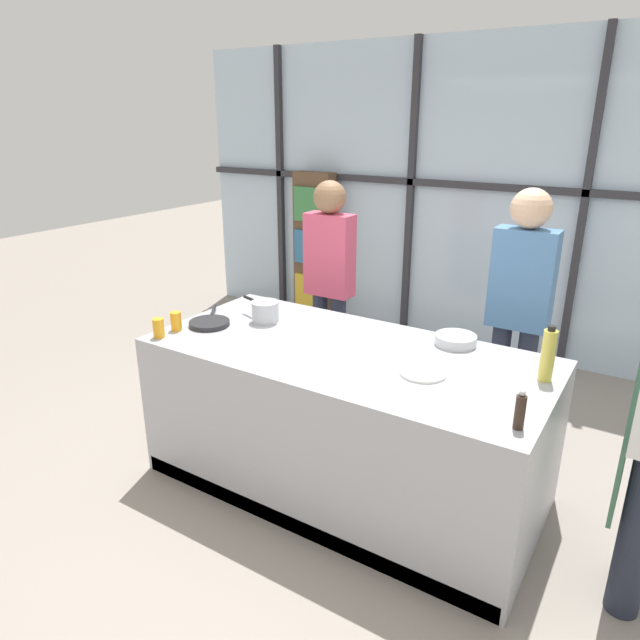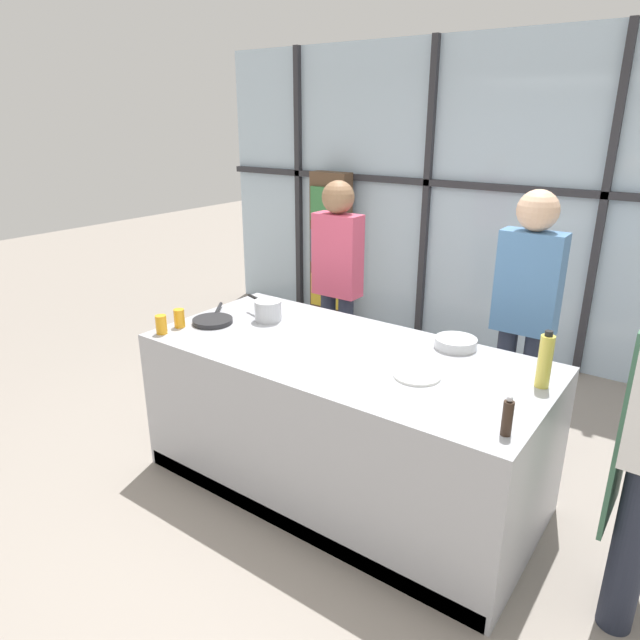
{
  "view_description": "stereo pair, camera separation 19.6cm",
  "coord_description": "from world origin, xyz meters",
  "px_view_note": "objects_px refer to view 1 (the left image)",
  "views": [
    {
      "loc": [
        1.47,
        -2.57,
        2.14
      ],
      "look_at": [
        -0.24,
        0.1,
        0.99
      ],
      "focal_mm": 32.0,
      "sensor_mm": 36.0,
      "label": 1
    },
    {
      "loc": [
        1.63,
        -2.46,
        2.14
      ],
      "look_at": [
        -0.24,
        0.1,
        0.99
      ],
      "focal_mm": 32.0,
      "sensor_mm": 36.0,
      "label": 2
    }
  ],
  "objects_px": {
    "white_plate": "(423,373)",
    "mixing_bowl": "(456,339)",
    "saucepan": "(265,311)",
    "spectator_far_left": "(329,275)",
    "spectator_center_left": "(519,303)",
    "frying_pan": "(210,322)",
    "juice_glass_far": "(176,321)",
    "pepper_grinder": "(520,411)",
    "juice_glass_near": "(159,328)",
    "oil_bottle": "(548,355)"
  },
  "relations": [
    {
      "from": "spectator_far_left",
      "to": "saucepan",
      "type": "height_order",
      "value": "spectator_far_left"
    },
    {
      "from": "frying_pan",
      "to": "juice_glass_far",
      "type": "distance_m",
      "value": 0.21
    },
    {
      "from": "frying_pan",
      "to": "spectator_far_left",
      "type": "bearing_deg",
      "value": 78.38
    },
    {
      "from": "frying_pan",
      "to": "juice_glass_far",
      "type": "xyz_separation_m",
      "value": [
        -0.11,
        -0.17,
        0.04
      ]
    },
    {
      "from": "white_plate",
      "to": "mixing_bowl",
      "type": "relative_size",
      "value": 1.01
    },
    {
      "from": "spectator_center_left",
      "to": "mixing_bowl",
      "type": "height_order",
      "value": "spectator_center_left"
    },
    {
      "from": "spectator_far_left",
      "to": "juice_glass_far",
      "type": "distance_m",
      "value": 1.29
    },
    {
      "from": "spectator_center_left",
      "to": "white_plate",
      "type": "relative_size",
      "value": 7.3
    },
    {
      "from": "oil_bottle",
      "to": "pepper_grinder",
      "type": "height_order",
      "value": "oil_bottle"
    },
    {
      "from": "spectator_far_left",
      "to": "juice_glass_near",
      "type": "relative_size",
      "value": 14.73
    },
    {
      "from": "frying_pan",
      "to": "juice_glass_near",
      "type": "distance_m",
      "value": 0.34
    },
    {
      "from": "juice_glass_near",
      "to": "juice_glass_far",
      "type": "bearing_deg",
      "value": 90.0
    },
    {
      "from": "spectator_far_left",
      "to": "spectator_center_left",
      "type": "bearing_deg",
      "value": -180.0
    },
    {
      "from": "pepper_grinder",
      "to": "juice_glass_far",
      "type": "bearing_deg",
      "value": 178.28
    },
    {
      "from": "saucepan",
      "to": "oil_bottle",
      "type": "relative_size",
      "value": 1.11
    },
    {
      "from": "spectator_center_left",
      "to": "frying_pan",
      "type": "bearing_deg",
      "value": 33.54
    },
    {
      "from": "frying_pan",
      "to": "white_plate",
      "type": "xyz_separation_m",
      "value": [
        1.41,
        0.05,
        -0.01
      ]
    },
    {
      "from": "mixing_bowl",
      "to": "spectator_far_left",
      "type": "bearing_deg",
      "value": 155.02
    },
    {
      "from": "spectator_far_left",
      "to": "white_plate",
      "type": "relative_size",
      "value": 7.15
    },
    {
      "from": "oil_bottle",
      "to": "mixing_bowl",
      "type": "bearing_deg",
      "value": 158.41
    },
    {
      "from": "spectator_far_left",
      "to": "mixing_bowl",
      "type": "distance_m",
      "value": 1.32
    },
    {
      "from": "white_plate",
      "to": "pepper_grinder",
      "type": "bearing_deg",
      "value": -27.34
    },
    {
      "from": "mixing_bowl",
      "to": "oil_bottle",
      "type": "bearing_deg",
      "value": -21.59
    },
    {
      "from": "saucepan",
      "to": "juice_glass_near",
      "type": "xyz_separation_m",
      "value": [
        -0.36,
        -0.56,
        -0.01
      ]
    },
    {
      "from": "spectator_far_left",
      "to": "juice_glass_far",
      "type": "height_order",
      "value": "spectator_far_left"
    },
    {
      "from": "spectator_center_left",
      "to": "pepper_grinder",
      "type": "height_order",
      "value": "spectator_center_left"
    },
    {
      "from": "pepper_grinder",
      "to": "juice_glass_near",
      "type": "height_order",
      "value": "pepper_grinder"
    },
    {
      "from": "spectator_far_left",
      "to": "juice_glass_near",
      "type": "bearing_deg",
      "value": 76.61
    },
    {
      "from": "pepper_grinder",
      "to": "mixing_bowl",
      "type": "bearing_deg",
      "value": 125.9
    },
    {
      "from": "saucepan",
      "to": "mixing_bowl",
      "type": "relative_size",
      "value": 1.36
    },
    {
      "from": "spectator_center_left",
      "to": "white_plate",
      "type": "bearing_deg",
      "value": 78.61
    },
    {
      "from": "frying_pan",
      "to": "juice_glass_far",
      "type": "relative_size",
      "value": 3.46
    },
    {
      "from": "spectator_center_left",
      "to": "oil_bottle",
      "type": "relative_size",
      "value": 6.01
    },
    {
      "from": "frying_pan",
      "to": "oil_bottle",
      "type": "distance_m",
      "value": 1.98
    },
    {
      "from": "juice_glass_far",
      "to": "frying_pan",
      "type": "bearing_deg",
      "value": 57.91
    },
    {
      "from": "spectator_far_left",
      "to": "saucepan",
      "type": "bearing_deg",
      "value": 92.2
    },
    {
      "from": "frying_pan",
      "to": "mixing_bowl",
      "type": "bearing_deg",
      "value": 20.11
    },
    {
      "from": "mixing_bowl",
      "to": "saucepan",
      "type": "bearing_deg",
      "value": -166.66
    },
    {
      "from": "white_plate",
      "to": "juice_glass_near",
      "type": "height_order",
      "value": "juice_glass_near"
    },
    {
      "from": "spectator_far_left",
      "to": "frying_pan",
      "type": "xyz_separation_m",
      "value": [
        -0.22,
        -1.07,
        -0.09
      ]
    },
    {
      "from": "frying_pan",
      "to": "white_plate",
      "type": "bearing_deg",
      "value": 1.88
    },
    {
      "from": "juice_glass_near",
      "to": "juice_glass_far",
      "type": "relative_size",
      "value": 1.0
    },
    {
      "from": "spectator_far_left",
      "to": "saucepan",
      "type": "relative_size",
      "value": 5.29
    },
    {
      "from": "spectator_center_left",
      "to": "oil_bottle",
      "type": "bearing_deg",
      "value": 113.27
    },
    {
      "from": "spectator_center_left",
      "to": "saucepan",
      "type": "bearing_deg",
      "value": 31.3
    },
    {
      "from": "white_plate",
      "to": "oil_bottle",
      "type": "height_order",
      "value": "oil_bottle"
    },
    {
      "from": "spectator_center_left",
      "to": "saucepan",
      "type": "height_order",
      "value": "spectator_center_left"
    },
    {
      "from": "spectator_center_left",
      "to": "juice_glass_far",
      "type": "height_order",
      "value": "spectator_center_left"
    },
    {
      "from": "juice_glass_near",
      "to": "spectator_center_left",
      "type": "bearing_deg",
      "value": 38.76
    },
    {
      "from": "mixing_bowl",
      "to": "juice_glass_near",
      "type": "distance_m",
      "value": 1.74
    }
  ]
}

